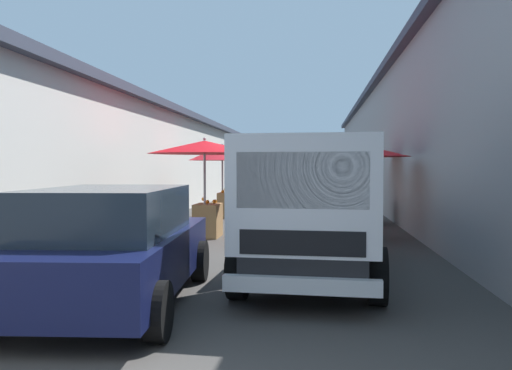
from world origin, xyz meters
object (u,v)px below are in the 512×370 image
at_px(delivery_truck, 310,215).
at_px(fruit_stall_near_left, 205,158).
at_px(fruit_stall_near_right, 223,160).
at_px(vendor_by_crates, 293,191).
at_px(fruit_stall_far_left, 349,159).
at_px(fruit_stall_far_right, 361,162).
at_px(plastic_stool, 183,242).
at_px(hatchback_car, 113,245).

bearing_deg(delivery_truck, fruit_stall_near_left, 27.68).
bearing_deg(fruit_stall_near_right, vendor_by_crates, -102.72).
distance_m(fruit_stall_near_right, fruit_stall_far_left, 5.96).
bearing_deg(fruit_stall_far_right, fruit_stall_near_right, 73.61).
bearing_deg(fruit_stall_far_left, plastic_stool, 135.31).
bearing_deg(vendor_by_crates, fruit_stall_far_left, -159.86).
xyz_separation_m(fruit_stall_near_right, vendor_by_crates, (-0.53, -2.37, -0.99)).
xyz_separation_m(fruit_stall_near_left, plastic_stool, (-2.95, -0.24, -1.57)).
distance_m(fruit_stall_far_left, hatchback_car, 7.09).
bearing_deg(fruit_stall_near_left, fruit_stall_far_left, -85.90).
xyz_separation_m(delivery_truck, vendor_by_crates, (9.12, 0.62, -0.11)).
xyz_separation_m(fruit_stall_near_right, hatchback_car, (-10.75, -0.59, -1.18)).
xyz_separation_m(fruit_stall_far_right, fruit_stall_near_left, (-3.50, 3.98, 0.06)).
bearing_deg(fruit_stall_near_left, delivery_truck, -152.32).
distance_m(fruit_stall_far_right, hatchback_car, 10.26).
xyz_separation_m(fruit_stall_near_right, plastic_stool, (-7.75, -0.68, -1.59)).
height_order(fruit_stall_far_right, fruit_stall_far_left, fruit_stall_far_right).
xyz_separation_m(fruit_stall_far_left, vendor_by_crates, (4.02, 1.47, -0.96)).
distance_m(fruit_stall_far_right, fruit_stall_near_left, 5.30).
bearing_deg(fruit_stall_near_left, plastic_stool, -175.37).
bearing_deg(fruit_stall_far_right, fruit_stall_far_left, 169.81).
bearing_deg(vendor_by_crates, fruit_stall_near_right, 77.28).
height_order(fruit_stall_near_right, fruit_stall_far_left, fruit_stall_near_right).
relative_size(fruit_stall_far_right, fruit_stall_near_right, 1.06).
distance_m(fruit_stall_near_right, fruit_stall_near_left, 4.82).
bearing_deg(fruit_stall_far_left, delivery_truck, 170.54).
height_order(fruit_stall_near_right, hatchback_car, fruit_stall_near_right).
height_order(hatchback_car, vendor_by_crates, vendor_by_crates).
relative_size(fruit_stall_far_right, fruit_stall_far_left, 0.91).
height_order(fruit_stall_near_right, vendor_by_crates, fruit_stall_near_right).
height_order(fruit_stall_near_right, delivery_truck, fruit_stall_near_right).
distance_m(fruit_stall_near_right, vendor_by_crates, 2.62).
relative_size(fruit_stall_far_right, plastic_stool, 6.01).
relative_size(fruit_stall_near_right, fruit_stall_far_left, 0.86).
bearing_deg(vendor_by_crates, delivery_truck, -176.09).
xyz_separation_m(fruit_stall_far_left, delivery_truck, (-5.10, 0.85, -0.86)).
height_order(fruit_stall_far_left, delivery_truck, fruit_stall_far_left).
bearing_deg(vendor_by_crates, fruit_stall_near_left, 155.70).
bearing_deg(vendor_by_crates, plastic_stool, 166.85).
relative_size(hatchback_car, vendor_by_crates, 2.48).
height_order(fruit_stall_far_left, vendor_by_crates, fruit_stall_far_left).
xyz_separation_m(fruit_stall_near_left, hatchback_car, (-5.95, -0.15, -1.16)).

